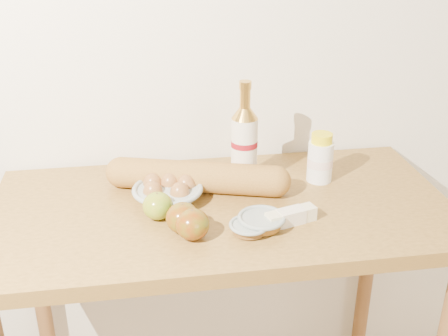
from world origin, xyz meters
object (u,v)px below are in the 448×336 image
at_px(cream_bottle, 320,159).
at_px(bourbon_bottle, 244,144).
at_px(table, 222,245).
at_px(baguette, 197,177).
at_px(egg_bowl, 168,192).

bearing_deg(cream_bottle, bourbon_bottle, -167.00).
distance_m(table, baguette, 0.20).
xyz_separation_m(bourbon_bottle, egg_bowl, (-0.22, -0.07, -0.09)).
distance_m(bourbon_bottle, cream_bottle, 0.22).
relative_size(egg_bowl, baguette, 0.44).
height_order(table, egg_bowl, egg_bowl).
distance_m(cream_bottle, egg_bowl, 0.44).
bearing_deg(egg_bowl, bourbon_bottle, 17.41).
height_order(cream_bottle, egg_bowl, cream_bottle).
distance_m(bourbon_bottle, baguette, 0.16).
bearing_deg(baguette, cream_bottle, 18.50).
relative_size(table, bourbon_bottle, 4.04).
distance_m(cream_bottle, baguette, 0.35).
bearing_deg(bourbon_bottle, egg_bowl, -149.08).
bearing_deg(cream_bottle, table, -145.15).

